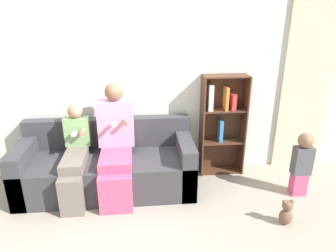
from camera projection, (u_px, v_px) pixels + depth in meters
name	position (u px, v px, depth m)	size (l,w,h in m)	color
ground_plane	(127.00, 211.00, 3.35)	(14.00, 14.00, 0.00)	#9E9384
back_wall	(125.00, 80.00, 3.77)	(10.00, 0.06, 2.55)	silver
curtain_panel	(306.00, 88.00, 3.99)	(0.69, 0.04, 2.26)	beige
couch	(108.00, 168.00, 3.69)	(2.08, 0.82, 0.82)	#38383D
adult_seated	(116.00, 140.00, 3.49)	(0.43, 0.78, 1.32)	#DB4C75
child_seated	(75.00, 155.00, 3.44)	(0.30, 0.78, 1.07)	#70665B
toddler_standing	(302.00, 162.00, 3.51)	(0.22, 0.18, 0.80)	#DB4C75
bookshelf	(221.00, 121.00, 3.96)	(0.58, 0.25, 1.34)	#4C2D1E
teddy_bear	(286.00, 213.00, 3.09)	(0.14, 0.12, 0.29)	brown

